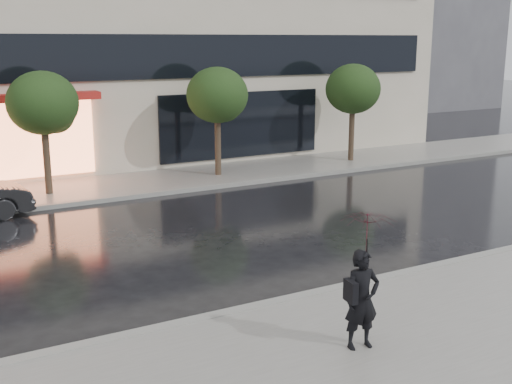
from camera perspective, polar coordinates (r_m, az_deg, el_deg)
ground at (r=13.61m, az=3.69°, el=-7.78°), size 120.00×120.00×0.00m
sidewalk_near at (r=11.22m, az=12.91°, el=-12.57°), size 60.00×4.50×0.12m
sidewalk_far at (r=22.53m, az=-10.53°, el=0.74°), size 60.00×3.50×0.12m
curb_near at (r=12.81m, az=6.14°, el=-8.88°), size 60.00×0.25×0.14m
curb_far at (r=20.92m, az=-8.98°, el=-0.15°), size 60.00×0.25×0.14m
tree_mid_west at (r=21.14m, az=-18.28°, el=7.33°), size 2.20×2.20×3.99m
tree_mid_east at (r=23.04m, az=-3.36°, el=8.42°), size 2.20×2.20×3.99m
tree_far_east at (r=26.20m, az=8.68°, el=8.89°), size 2.20×2.20×3.99m
pedestrian_with_umbrella at (r=10.14m, az=9.68°, el=-6.15°), size 0.96×0.97×2.23m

